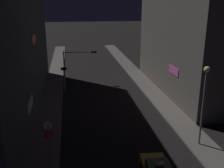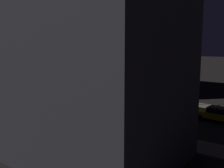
{
  "view_description": "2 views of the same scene",
  "coord_description": "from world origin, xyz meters",
  "px_view_note": "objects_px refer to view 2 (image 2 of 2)",
  "views": [
    {
      "loc": [
        -4.16,
        -8.24,
        11.95
      ],
      "look_at": [
        0.31,
        19.41,
        3.03
      ],
      "focal_mm": 42.22,
      "sensor_mm": 36.0,
      "label": 1
    },
    {
      "loc": [
        -25.31,
        -0.99,
        7.51
      ],
      "look_at": [
        0.8,
        18.85,
        2.67
      ],
      "focal_mm": 42.76,
      "sensor_mm": 36.0,
      "label": 2
    }
  ],
  "objects_px": {
    "taxi": "(217,114)",
    "sign_pole_left": "(173,105)",
    "traffic_light_overhead": "(29,73)",
    "street_lamp_near_block": "(196,66)",
    "traffic_light_left_kerb": "(33,86)"
  },
  "relations": [
    {
      "from": "taxi",
      "to": "sign_pole_left",
      "type": "distance_m",
      "value": 7.65
    },
    {
      "from": "traffic_light_overhead",
      "to": "sign_pole_left",
      "type": "xyz_separation_m",
      "value": [
        -2.69,
        -22.58,
        -0.85
      ]
    },
    {
      "from": "taxi",
      "to": "street_lamp_near_block",
      "type": "xyz_separation_m",
      "value": [
        5.02,
        4.09,
        4.22
      ]
    },
    {
      "from": "traffic_light_overhead",
      "to": "traffic_light_left_kerb",
      "type": "height_order",
      "value": "traffic_light_overhead"
    },
    {
      "from": "taxi",
      "to": "traffic_light_left_kerb",
      "type": "height_order",
      "value": "traffic_light_left_kerb"
    },
    {
      "from": "sign_pole_left",
      "to": "traffic_light_overhead",
      "type": "bearing_deg",
      "value": 83.21
    },
    {
      "from": "taxi",
      "to": "traffic_light_overhead",
      "type": "distance_m",
      "value": 24.67
    },
    {
      "from": "traffic_light_overhead",
      "to": "sign_pole_left",
      "type": "relative_size",
      "value": 1.15
    },
    {
      "from": "taxi",
      "to": "traffic_light_overhead",
      "type": "height_order",
      "value": "traffic_light_overhead"
    },
    {
      "from": "traffic_light_overhead",
      "to": "street_lamp_near_block",
      "type": "relative_size",
      "value": 0.72
    },
    {
      "from": "sign_pole_left",
      "to": "traffic_light_left_kerb",
      "type": "bearing_deg",
      "value": 87.84
    },
    {
      "from": "taxi",
      "to": "sign_pole_left",
      "type": "xyz_separation_m",
      "value": [
        -7.23,
        1.5,
        2.02
      ]
    },
    {
      "from": "traffic_light_overhead",
      "to": "sign_pole_left",
      "type": "distance_m",
      "value": 22.75
    },
    {
      "from": "traffic_light_left_kerb",
      "to": "traffic_light_overhead",
      "type": "bearing_deg",
      "value": 61.04
    },
    {
      "from": "traffic_light_overhead",
      "to": "street_lamp_near_block",
      "type": "bearing_deg",
      "value": -64.45
    }
  ]
}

